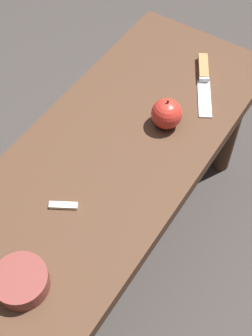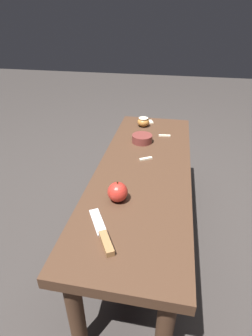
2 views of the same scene
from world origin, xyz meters
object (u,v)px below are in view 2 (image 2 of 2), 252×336
wooden_bench (143,179)px  apple_cut (143,122)px  apple_whole (118,192)px  knife (104,236)px  bowl (142,139)px

wooden_bench → apple_cut: (0.46, 0.06, 0.09)m
wooden_bench → apple_cut: 0.48m
wooden_bench → apple_whole: (-0.25, 0.06, 0.10)m
wooden_bench → apple_cut: bearing=7.9°
knife → apple_whole: size_ratio=2.40×
knife → bowl: bowl is taller
apple_whole → bowl: apple_whole is taller
apple_cut → knife: bearing=179.9°
wooden_bench → knife: 0.45m
apple_whole → apple_cut: size_ratio=1.17×
bowl → knife: bearing=178.0°
knife → apple_cut: (0.90, -0.00, 0.02)m
knife → bowl: 0.69m
apple_whole → bowl: bearing=-2.5°
apple_whole → bowl: (0.50, -0.02, -0.02)m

